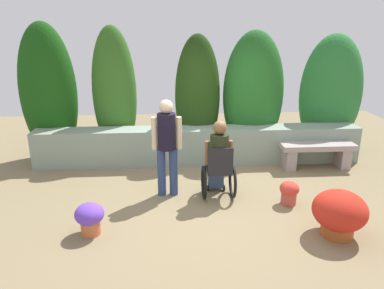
{
  "coord_description": "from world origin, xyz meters",
  "views": [
    {
      "loc": [
        -0.61,
        -5.44,
        2.73
      ],
      "look_at": [
        -0.23,
        0.25,
        0.85
      ],
      "focal_mm": 33.51,
      "sensor_mm": 36.0,
      "label": 1
    }
  ],
  "objects_px": {
    "stone_bench": "(317,152)",
    "flower_pot_terracotta_by_wall": "(339,213)",
    "flower_pot_red_accent": "(289,192)",
    "flower_pot_purple_near": "(90,217)",
    "person_standing_companion": "(167,142)",
    "person_in_wheelchair": "(218,162)"
  },
  "relations": [
    {
      "from": "flower_pot_purple_near",
      "to": "flower_pot_terracotta_by_wall",
      "type": "relative_size",
      "value": 0.63
    },
    {
      "from": "flower_pot_purple_near",
      "to": "flower_pot_terracotta_by_wall",
      "type": "xyz_separation_m",
      "value": [
        3.38,
        -0.26,
        0.08
      ]
    },
    {
      "from": "person_standing_companion",
      "to": "person_in_wheelchair",
      "type": "bearing_deg",
      "value": -5.36
    },
    {
      "from": "person_in_wheelchair",
      "to": "person_standing_companion",
      "type": "bearing_deg",
      "value": 166.24
    },
    {
      "from": "stone_bench",
      "to": "person_standing_companion",
      "type": "bearing_deg",
      "value": -159.53
    },
    {
      "from": "person_in_wheelchair",
      "to": "flower_pot_terracotta_by_wall",
      "type": "distance_m",
      "value": 1.98
    },
    {
      "from": "person_in_wheelchair",
      "to": "flower_pot_terracotta_by_wall",
      "type": "relative_size",
      "value": 1.83
    },
    {
      "from": "stone_bench",
      "to": "person_in_wheelchair",
      "type": "xyz_separation_m",
      "value": [
        -2.15,
        -1.15,
        0.28
      ]
    },
    {
      "from": "person_standing_companion",
      "to": "flower_pot_purple_near",
      "type": "relative_size",
      "value": 3.59
    },
    {
      "from": "person_standing_companion",
      "to": "flower_pot_red_accent",
      "type": "xyz_separation_m",
      "value": [
        1.94,
        -0.48,
        -0.72
      ]
    },
    {
      "from": "flower_pot_terracotta_by_wall",
      "to": "flower_pot_red_accent",
      "type": "bearing_deg",
      "value": 111.83
    },
    {
      "from": "person_in_wheelchair",
      "to": "flower_pot_purple_near",
      "type": "height_order",
      "value": "person_in_wheelchair"
    },
    {
      "from": "flower_pot_terracotta_by_wall",
      "to": "flower_pot_red_accent",
      "type": "xyz_separation_m",
      "value": [
        -0.37,
        0.93,
        -0.12
      ]
    },
    {
      "from": "stone_bench",
      "to": "person_in_wheelchair",
      "type": "height_order",
      "value": "person_in_wheelchair"
    },
    {
      "from": "person_standing_companion",
      "to": "flower_pot_terracotta_by_wall",
      "type": "distance_m",
      "value": 2.77
    },
    {
      "from": "flower_pot_purple_near",
      "to": "person_standing_companion",
      "type": "bearing_deg",
      "value": 47.22
    },
    {
      "from": "stone_bench",
      "to": "flower_pot_terracotta_by_wall",
      "type": "bearing_deg",
      "value": -104.09
    },
    {
      "from": "person_standing_companion",
      "to": "flower_pot_terracotta_by_wall",
      "type": "xyz_separation_m",
      "value": [
        2.31,
        -1.41,
        -0.6
      ]
    },
    {
      "from": "stone_bench",
      "to": "person_standing_companion",
      "type": "xyz_separation_m",
      "value": [
        -2.99,
        -1.03,
        0.6
      ]
    },
    {
      "from": "flower_pot_red_accent",
      "to": "person_in_wheelchair",
      "type": "bearing_deg",
      "value": 162.19
    },
    {
      "from": "stone_bench",
      "to": "flower_pot_red_accent",
      "type": "height_order",
      "value": "stone_bench"
    },
    {
      "from": "stone_bench",
      "to": "person_standing_companion",
      "type": "relative_size",
      "value": 0.9
    }
  ]
}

